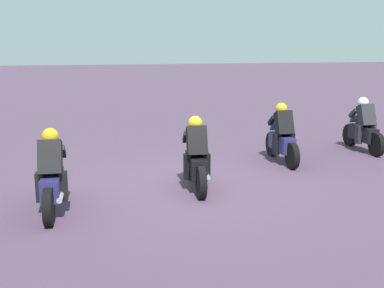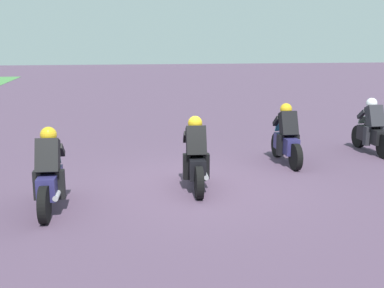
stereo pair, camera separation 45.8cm
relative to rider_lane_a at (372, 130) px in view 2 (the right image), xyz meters
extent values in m
plane|color=#4E3A50|center=(-2.19, 5.39, -0.62)|extent=(120.00, 120.00, 0.00)
cylinder|color=black|center=(0.70, -0.03, -0.30)|extent=(0.65, 0.17, 0.64)
cylinder|color=black|center=(-0.70, 0.03, -0.30)|extent=(0.65, 0.17, 0.64)
cube|color=black|center=(0.00, 0.00, -0.12)|extent=(1.11, 0.37, 0.40)
ellipsoid|color=black|center=(0.10, 0.00, 0.18)|extent=(0.49, 0.32, 0.24)
cube|color=red|center=(-0.51, 0.02, -0.10)|extent=(0.07, 0.16, 0.08)
cylinder|color=#A5A5AD|center=(-0.35, -0.14, -0.25)|extent=(0.42, 0.12, 0.10)
cube|color=#25252A|center=(-0.10, 0.01, 0.40)|extent=(0.50, 0.42, 0.66)
sphere|color=silver|center=(0.12, 0.00, 0.74)|extent=(0.31, 0.31, 0.30)
cube|color=slate|center=(0.50, -0.02, 0.22)|extent=(0.17, 0.27, 0.23)
cube|color=#25252A|center=(-0.11, 0.21, -0.12)|extent=(0.19, 0.15, 0.52)
cube|color=#25252A|center=(-0.12, -0.19, -0.12)|extent=(0.19, 0.15, 0.52)
cube|color=#25252A|center=(0.29, 0.17, 0.42)|extent=(0.39, 0.12, 0.31)
cube|color=#25252A|center=(0.28, -0.19, 0.42)|extent=(0.39, 0.12, 0.31)
cylinder|color=black|center=(0.01, 2.73, -0.30)|extent=(0.65, 0.17, 0.64)
cylinder|color=black|center=(-1.39, 2.79, -0.30)|extent=(0.65, 0.17, 0.64)
cube|color=navy|center=(-0.69, 2.76, -0.12)|extent=(1.11, 0.37, 0.40)
ellipsoid|color=navy|center=(-0.59, 2.76, 0.18)|extent=(0.49, 0.32, 0.24)
cube|color=red|center=(-1.20, 2.78, -0.10)|extent=(0.07, 0.16, 0.08)
cylinder|color=#A5A5AD|center=(-1.05, 2.62, -0.25)|extent=(0.42, 0.12, 0.10)
cube|color=black|center=(-0.79, 2.76, 0.40)|extent=(0.50, 0.42, 0.66)
sphere|color=gold|center=(-0.57, 2.75, 0.74)|extent=(0.31, 0.31, 0.30)
cube|color=teal|center=(-0.19, 2.74, 0.22)|extent=(0.17, 0.27, 0.23)
cube|color=black|center=(-0.80, 2.97, -0.12)|extent=(0.19, 0.15, 0.52)
cube|color=black|center=(-0.82, 2.57, -0.12)|extent=(0.19, 0.15, 0.52)
cube|color=black|center=(-0.40, 2.93, 0.42)|extent=(0.39, 0.12, 0.31)
cube|color=black|center=(-0.42, 2.57, 0.42)|extent=(0.39, 0.12, 0.31)
cylinder|color=black|center=(-1.66, 5.35, -0.30)|extent=(0.65, 0.20, 0.64)
cylinder|color=black|center=(-3.06, 5.48, -0.30)|extent=(0.65, 0.20, 0.64)
cube|color=black|center=(-2.36, 5.41, -0.12)|extent=(1.13, 0.42, 0.40)
ellipsoid|color=black|center=(-2.26, 5.40, 0.18)|extent=(0.51, 0.34, 0.24)
cube|color=red|center=(-2.87, 5.46, -0.10)|extent=(0.07, 0.16, 0.08)
cylinder|color=#A5A5AD|center=(-2.72, 5.29, -0.25)|extent=(0.43, 0.14, 0.10)
cube|color=black|center=(-2.46, 5.42, 0.40)|extent=(0.52, 0.44, 0.66)
sphere|color=gold|center=(-2.24, 5.40, 0.74)|extent=(0.33, 0.33, 0.30)
cube|color=gray|center=(-1.86, 5.36, 0.22)|extent=(0.18, 0.27, 0.23)
cube|color=black|center=(-2.46, 5.62, -0.12)|extent=(0.19, 0.16, 0.52)
cube|color=black|center=(-2.50, 5.22, -0.12)|extent=(0.19, 0.16, 0.52)
cube|color=black|center=(-2.06, 5.56, 0.42)|extent=(0.39, 0.14, 0.31)
cube|color=black|center=(-2.10, 5.21, 0.42)|extent=(0.39, 0.14, 0.31)
cylinder|color=black|center=(-2.45, 8.21, -0.30)|extent=(0.65, 0.18, 0.64)
cylinder|color=black|center=(-3.85, 8.29, -0.30)|extent=(0.65, 0.18, 0.64)
cube|color=navy|center=(-3.15, 8.25, -0.12)|extent=(1.12, 0.38, 0.40)
ellipsoid|color=navy|center=(-3.05, 8.25, 0.18)|extent=(0.50, 0.33, 0.24)
cube|color=red|center=(-3.66, 8.28, -0.10)|extent=(0.07, 0.16, 0.08)
cylinder|color=#A5A5AD|center=(-3.51, 8.11, -0.25)|extent=(0.42, 0.12, 0.10)
cube|color=black|center=(-3.25, 8.26, 0.40)|extent=(0.51, 0.43, 0.66)
sphere|color=gold|center=(-3.03, 8.24, 0.74)|extent=(0.32, 0.32, 0.30)
cube|color=#37676D|center=(-2.65, 8.22, 0.22)|extent=(0.17, 0.27, 0.23)
cube|color=black|center=(-3.26, 8.46, -0.12)|extent=(0.19, 0.15, 0.52)
cube|color=black|center=(-3.28, 8.06, -0.12)|extent=(0.19, 0.15, 0.52)
cube|color=black|center=(-2.86, 8.42, 0.42)|extent=(0.39, 0.12, 0.31)
cube|color=black|center=(-2.88, 8.06, 0.42)|extent=(0.39, 0.12, 0.31)
camera|label=1|loc=(-11.70, 7.69, 2.35)|focal=44.61mm
camera|label=2|loc=(-11.79, 7.25, 2.35)|focal=44.61mm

